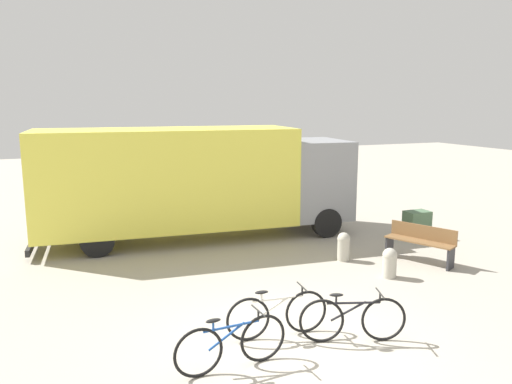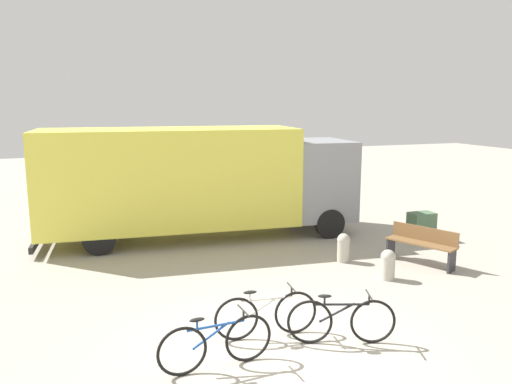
{
  "view_description": "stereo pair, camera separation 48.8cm",
  "coord_description": "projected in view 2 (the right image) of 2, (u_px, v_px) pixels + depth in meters",
  "views": [
    {
      "loc": [
        -3.32,
        -6.42,
        3.72
      ],
      "look_at": [
        1.17,
        4.46,
        1.58
      ],
      "focal_mm": 35.0,
      "sensor_mm": 36.0,
      "label": 1
    },
    {
      "loc": [
        -2.86,
        -6.6,
        3.72
      ],
      "look_at": [
        1.17,
        4.46,
        1.58
      ],
      "focal_mm": 35.0,
      "sensor_mm": 36.0,
      "label": 2
    }
  ],
  "objects": [
    {
      "name": "ground_plane",
      "position": [
        283.0,
        345.0,
        7.73
      ],
      "size": [
        60.0,
        60.0,
        0.0
      ],
      "primitive_type": "plane",
      "color": "#A8A091"
    },
    {
      "name": "bollard_far_bench",
      "position": [
        343.0,
        246.0,
        11.72
      ],
      "size": [
        0.3,
        0.3,
        0.68
      ],
      "color": "#B2AD9E",
      "rests_on": "ground"
    },
    {
      "name": "park_bench",
      "position": [
        422.0,
        243.0,
        11.52
      ],
      "size": [
        1.04,
        1.63,
        0.86
      ],
      "rotation": [
        0.0,
        0.0,
        2.0
      ],
      "color": "brown",
      "rests_on": "ground"
    },
    {
      "name": "bicycle_near",
      "position": [
        216.0,
        343.0,
        7.0
      ],
      "size": [
        1.69,
        0.44,
        0.8
      ],
      "rotation": [
        0.0,
        0.0,
        0.06
      ],
      "color": "black",
      "rests_on": "ground"
    },
    {
      "name": "bicycle_middle",
      "position": [
        266.0,
        314.0,
        7.94
      ],
      "size": [
        1.69,
        0.44,
        0.8
      ],
      "rotation": [
        0.0,
        0.0,
        -0.09
      ],
      "color": "black",
      "rests_on": "ground"
    },
    {
      "name": "bicycle_far",
      "position": [
        341.0,
        320.0,
        7.73
      ],
      "size": [
        1.62,
        0.65,
        0.8
      ],
      "rotation": [
        0.0,
        0.0,
        -0.34
      ],
      "color": "black",
      "rests_on": "ground"
    },
    {
      "name": "utility_box",
      "position": [
        421.0,
        226.0,
        13.61
      ],
      "size": [
        0.67,
        0.45,
        0.75
      ],
      "color": "#4C6B4C",
      "rests_on": "ground"
    },
    {
      "name": "bollard_near_bench",
      "position": [
        388.0,
        263.0,
        10.54
      ],
      "size": [
        0.31,
        0.31,
        0.65
      ],
      "color": "#B2AD9E",
      "rests_on": "ground"
    },
    {
      "name": "delivery_truck",
      "position": [
        197.0,
        178.0,
        13.63
      ],
      "size": [
        8.73,
        3.02,
        3.02
      ],
      "rotation": [
        0.0,
        0.0,
        -0.09
      ],
      "color": "#EAE04C",
      "rests_on": "ground"
    }
  ]
}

